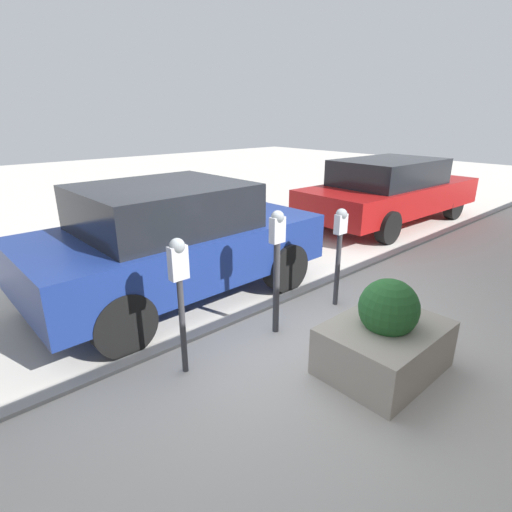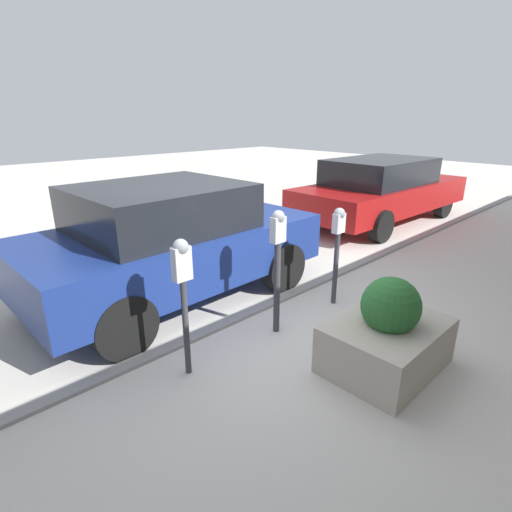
{
  "view_description": "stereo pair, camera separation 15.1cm",
  "coord_description": "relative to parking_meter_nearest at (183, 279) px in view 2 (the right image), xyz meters",
  "views": [
    {
      "loc": [
        -2.87,
        -3.34,
        2.38
      ],
      "look_at": [
        0.0,
        -0.13,
        0.85
      ],
      "focal_mm": 28.0,
      "sensor_mm": 36.0,
      "label": 1
    },
    {
      "loc": [
        -2.98,
        -3.24,
        2.38
      ],
      "look_at": [
        0.0,
        -0.13,
        0.85
      ],
      "focal_mm": 28.0,
      "sensor_mm": 36.0,
      "label": 2
    }
  ],
  "objects": [
    {
      "name": "parking_meter_second",
      "position": [
        1.2,
        -0.04,
        -0.04
      ],
      "size": [
        0.17,
        0.14,
        1.43
      ],
      "color": "#38383D",
      "rests_on": "ground_plane"
    },
    {
      "name": "parked_car_middle",
      "position": [
        0.86,
        1.59,
        -0.17
      ],
      "size": [
        3.9,
        2.03,
        1.55
      ],
      "rotation": [
        0.0,
        0.0,
        0.02
      ],
      "color": "navy",
      "rests_on": "ground_plane"
    },
    {
      "name": "planter_box",
      "position": [
        1.46,
        -1.27,
        -0.63
      ],
      "size": [
        1.18,
        0.89,
        0.95
      ],
      "color": "#B2A899",
      "rests_on": "ground_plane"
    },
    {
      "name": "parked_car_rear",
      "position": [
        6.58,
        1.75,
        -0.22
      ],
      "size": [
        4.77,
        1.98,
        1.46
      ],
      "rotation": [
        0.0,
        0.0,
        -0.03
      ],
      "color": "maroon",
      "rests_on": "ground_plane"
    },
    {
      "name": "ground_plane",
      "position": [
        1.17,
        0.4,
        -0.98
      ],
      "size": [
        40.0,
        40.0,
        0.0
      ],
      "primitive_type": "plane",
      "color": "beige"
    },
    {
      "name": "parking_meter_nearest",
      "position": [
        0.0,
        0.0,
        0.0
      ],
      "size": [
        0.17,
        0.14,
        1.36
      ],
      "color": "#38383D",
      "rests_on": "ground_plane"
    },
    {
      "name": "parking_meter_middle",
      "position": [
        2.28,
        -0.07,
        -0.08
      ],
      "size": [
        0.17,
        0.14,
        1.29
      ],
      "color": "#38383D",
      "rests_on": "ground_plane"
    },
    {
      "name": "curb_strip",
      "position": [
        1.17,
        0.48,
        -0.96
      ],
      "size": [
        24.5,
        0.16,
        0.04
      ],
      "color": "gray",
      "rests_on": "ground_plane"
    }
  ]
}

